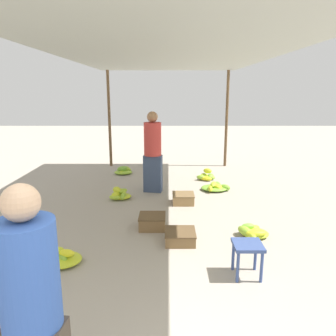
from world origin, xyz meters
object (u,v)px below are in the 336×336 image
object	(u,v)px
banana_pile_right_1	(252,232)
banana_pile_right_2	(216,187)
crate_far	(183,198)
shopper_walking_mid	(153,151)
crate_near	(152,221)
banana_pile_right_0	(206,177)
stool	(248,250)
vendor_foreground	(32,312)
crate_mid	(180,237)
banana_pile_left_2	(123,171)
banana_pile_left_0	(60,257)
banana_pile_left_1	(120,194)

from	to	relation	value
banana_pile_right_1	banana_pile_right_2	bearing A→B (deg)	95.16
crate_far	shopper_walking_mid	world-z (taller)	shopper_walking_mid
banana_pile_right_1	crate_near	distance (m)	1.57
crate_near	banana_pile_right_0	bearing A→B (deg)	67.96
banana_pile_right_1	crate_far	bearing A→B (deg)	122.51
stool	crate_far	distance (m)	2.69
vendor_foreground	crate_mid	size ratio (longest dim) A/B	3.71
banana_pile_left_2	crate_far	size ratio (longest dim) A/B	1.17
vendor_foreground	banana_pile_left_0	distance (m)	2.31
banana_pile_left_0	banana_pile_right_0	bearing A→B (deg)	60.38
stool	vendor_foreground	bearing A→B (deg)	-134.00
banana_pile_left_0	crate_far	bearing A→B (deg)	54.05
crate_far	crate_near	bearing A→B (deg)	-114.82
banana_pile_right_0	crate_mid	distance (m)	3.60
banana_pile_left_1	banana_pile_right_1	distance (m)	2.90
banana_pile_left_1	banana_pile_right_1	bearing A→B (deg)	-38.78
vendor_foreground	stool	world-z (taller)	vendor_foreground
crate_near	crate_far	world-z (taller)	crate_near
stool	shopper_walking_mid	bearing A→B (deg)	110.37
shopper_walking_mid	banana_pile_right_2	bearing A→B (deg)	3.16
crate_near	banana_pile_left_0	bearing A→B (deg)	-135.16
stool	banana_pile_right_2	distance (m)	3.48
stool	banana_pile_left_1	size ratio (longest dim) A/B	0.78
banana_pile_right_0	crate_far	size ratio (longest dim) A/B	1.26
vendor_foreground	crate_far	size ratio (longest dim) A/B	3.90
banana_pile_left_2	banana_pile_right_2	size ratio (longest dim) A/B	0.75
vendor_foreground	banana_pile_right_1	bearing A→B (deg)	54.10
banana_pile_left_0	banana_pile_right_0	world-z (taller)	banana_pile_right_0
vendor_foreground	banana_pile_left_0	xyz separation A→B (m)	(-0.57, 2.10, -0.78)
crate_far	banana_pile_left_0	bearing A→B (deg)	-125.95
banana_pile_left_1	crate_near	size ratio (longest dim) A/B	1.26
vendor_foreground	stool	bearing A→B (deg)	46.00
banana_pile_left_1	crate_mid	size ratio (longest dim) A/B	1.20
banana_pile_left_2	crate_far	distance (m)	2.80
banana_pile_left_0	banana_pile_right_0	distance (m)	4.73
banana_pile_left_2	crate_near	xyz separation A→B (m)	(0.94, -3.57, 0.02)
stool	crate_far	world-z (taller)	stool
banana_pile_left_1	shopper_walking_mid	xyz separation A→B (m)	(0.66, 0.50, 0.81)
banana_pile_right_0	crate_mid	size ratio (longest dim) A/B	1.20
banana_pile_right_2	banana_pile_right_1	bearing A→B (deg)	-84.84
crate_near	shopper_walking_mid	distance (m)	2.14
vendor_foreground	crate_mid	distance (m)	2.98
banana_pile_left_2	shopper_walking_mid	size ratio (longest dim) A/B	0.28
banana_pile_left_0	banana_pile_left_2	bearing A→B (deg)	87.68
banana_pile_right_2	crate_mid	xyz separation A→B (m)	(-0.88, -2.58, 0.02)
banana_pile_left_0	crate_near	xyz separation A→B (m)	(1.13, 1.12, 0.03)
banana_pile_left_2	shopper_walking_mid	xyz separation A→B (m)	(0.86, -1.59, 0.82)
banana_pile_left_0	banana_pile_right_2	bearing A→B (deg)	52.51
vendor_foreground	crate_far	world-z (taller)	vendor_foreground
stool	banana_pile_right_1	bearing A→B (deg)	72.34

